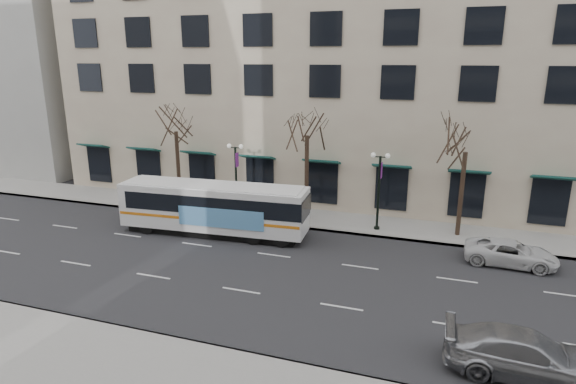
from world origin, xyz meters
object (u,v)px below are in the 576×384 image
at_px(lamp_post_left, 236,176).
at_px(city_bus, 215,207).
at_px(tree_far_mid, 307,121).
at_px(tree_far_right, 467,136).
at_px(white_pickup, 511,253).
at_px(lamp_post_right, 379,188).
at_px(tree_far_left, 175,118).
at_px(silver_car, 526,355).

distance_m(lamp_post_left, city_bus, 3.97).
xyz_separation_m(tree_far_mid, tree_far_right, (10.00, -0.00, -0.48)).
height_order(lamp_post_left, white_pickup, lamp_post_left).
distance_m(city_bus, white_pickup, 17.57).
xyz_separation_m(lamp_post_right, white_pickup, (7.73, -2.91, -2.27)).
relative_size(lamp_post_left, lamp_post_right, 1.00).
height_order(tree_far_left, silver_car, tree_far_left).
distance_m(lamp_post_right, white_pickup, 8.56).
relative_size(lamp_post_right, silver_car, 0.93).
xyz_separation_m(tree_far_mid, city_bus, (-4.78, -4.39, -5.12)).
xyz_separation_m(tree_far_left, tree_far_mid, (10.00, 0.00, 0.21)).
relative_size(tree_far_left, lamp_post_right, 1.60).
bearing_deg(tree_far_mid, silver_car, -48.30).
height_order(tree_far_right, white_pickup, tree_far_right).
xyz_separation_m(tree_far_mid, lamp_post_right, (5.01, -0.60, -3.96)).
height_order(lamp_post_left, lamp_post_right, same).
bearing_deg(lamp_post_left, lamp_post_right, 0.00).
bearing_deg(tree_far_left, silver_car, -31.71).
xyz_separation_m(city_bus, silver_car, (17.02, -9.35, -0.98)).
bearing_deg(silver_car, tree_far_mid, 41.28).
distance_m(tree_far_mid, lamp_post_right, 6.41).
distance_m(silver_car, white_pickup, 10.25).
height_order(tree_far_left, white_pickup, tree_far_left).
xyz_separation_m(tree_far_left, lamp_post_left, (5.01, -0.60, -3.75)).
bearing_deg(tree_far_right, tree_far_left, 180.00).
distance_m(tree_far_right, lamp_post_right, 6.11).
relative_size(tree_far_mid, tree_far_right, 1.06).
height_order(lamp_post_left, city_bus, lamp_post_left).
relative_size(tree_far_left, tree_far_mid, 0.98).
xyz_separation_m(tree_far_mid, lamp_post_left, (-4.99, -0.60, -3.96)).
bearing_deg(city_bus, tree_far_left, 135.87).
height_order(tree_far_mid, lamp_post_right, tree_far_mid).
relative_size(tree_far_mid, silver_car, 1.53).
bearing_deg(city_bus, tree_far_mid, 38.52).
bearing_deg(white_pickup, lamp_post_left, 83.07).
xyz_separation_m(silver_car, white_pickup, (0.49, 10.23, -0.14)).
relative_size(tree_far_left, silver_car, 1.49).
height_order(tree_far_left, lamp_post_right, tree_far_left).
distance_m(tree_far_right, silver_car, 15.01).
bearing_deg(lamp_post_right, silver_car, -61.16).
bearing_deg(tree_far_right, lamp_post_left, -177.71).
distance_m(tree_far_mid, white_pickup, 14.61).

